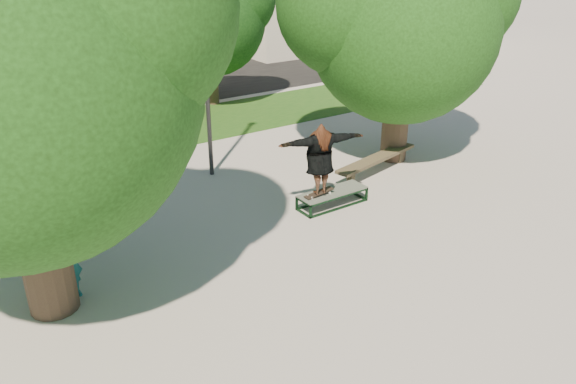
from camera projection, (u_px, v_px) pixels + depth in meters
ground at (283, 262)px, 11.40m from camera, size 120.00×120.00×0.00m
grass_strip at (150, 132)px, 19.04m from camera, size 30.00×4.00×0.02m
asphalt_strip at (68, 97)px, 23.41m from camera, size 40.00×8.00×0.01m
tree_right at (400, 16)px, 15.10m from camera, size 6.24×5.33×6.51m
bg_tree_mid at (47, 6)px, 18.26m from camera, size 5.76×4.92×6.24m
bg_tree_right at (207, 13)px, 20.95m from camera, size 5.04×4.31×5.43m
lamppost at (205, 60)px, 14.38m from camera, size 0.25×0.15×6.11m
grind_box at (332, 198)px, 13.75m from camera, size 1.80×0.60×0.38m
skater_rig at (320, 159)px, 13.08m from camera, size 2.19×1.05×1.80m
bystander at (66, 261)px, 9.99m from camera, size 0.57×0.40×1.50m
bench at (377, 160)px, 15.56m from camera, size 3.21×1.09×0.49m
car_dark at (12, 95)px, 20.49m from camera, size 1.82×4.81×1.57m
car_grey at (76, 85)px, 22.08m from camera, size 2.58×5.52×1.53m
car_silver_b at (82, 74)px, 23.92m from camera, size 2.53×5.30×1.49m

